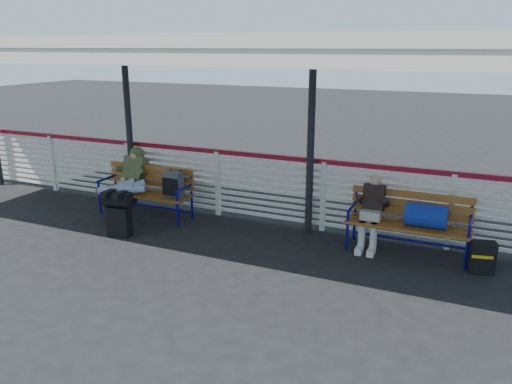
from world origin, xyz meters
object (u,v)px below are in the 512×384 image
at_px(bench_left, 155,186).
at_px(companion_person, 372,211).
at_px(bench_right, 418,217).
at_px(luggage_stack, 118,212).
at_px(suitcase_side, 482,258).
at_px(traveler_man, 127,184).

height_order(bench_left, companion_person, companion_person).
distance_m(bench_right, companion_person, 0.68).
bearing_deg(luggage_stack, bench_right, 3.51).
bearing_deg(companion_person, luggage_stack, -162.74).
xyz_separation_m(bench_right, suitcase_side, (0.92, -0.30, -0.37)).
xyz_separation_m(companion_person, suitcase_side, (1.60, -0.30, -0.37)).
height_order(luggage_stack, suitcase_side, luggage_stack).
height_order(bench_left, traveler_man, traveler_man).
xyz_separation_m(bench_left, companion_person, (3.88, 0.17, 0.00)).
xyz_separation_m(luggage_stack, traveler_man, (-0.35, 0.69, 0.27)).
height_order(traveler_man, suitcase_side, traveler_man).
xyz_separation_m(traveler_man, companion_person, (4.21, 0.52, -0.08)).
distance_m(companion_person, suitcase_side, 1.67).
xyz_separation_m(bench_left, bench_right, (4.55, 0.18, 0.01)).
bearing_deg(companion_person, bench_left, -177.50).
xyz_separation_m(bench_left, traveler_man, (-0.34, -0.35, 0.09)).
distance_m(luggage_stack, bench_left, 1.05).
height_order(bench_left, bench_right, same).
relative_size(bench_left, suitcase_side, 3.92).
distance_m(bench_right, suitcase_side, 1.04).
bearing_deg(traveler_man, bench_left, 45.69).
bearing_deg(companion_person, suitcase_side, -10.54).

